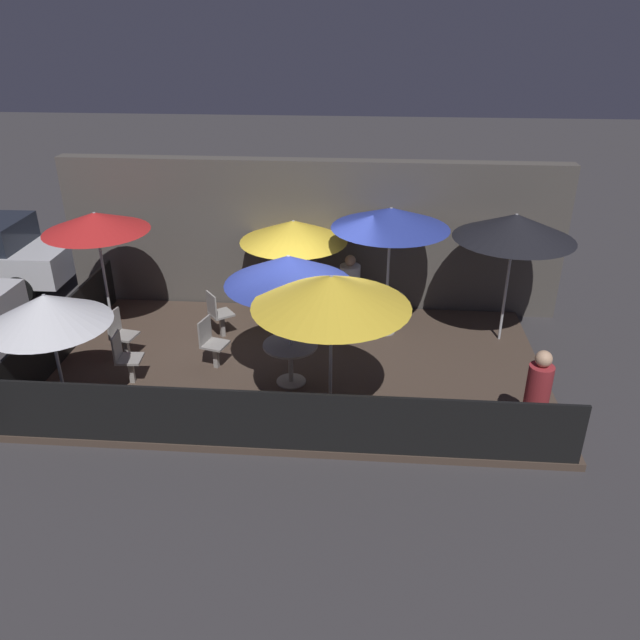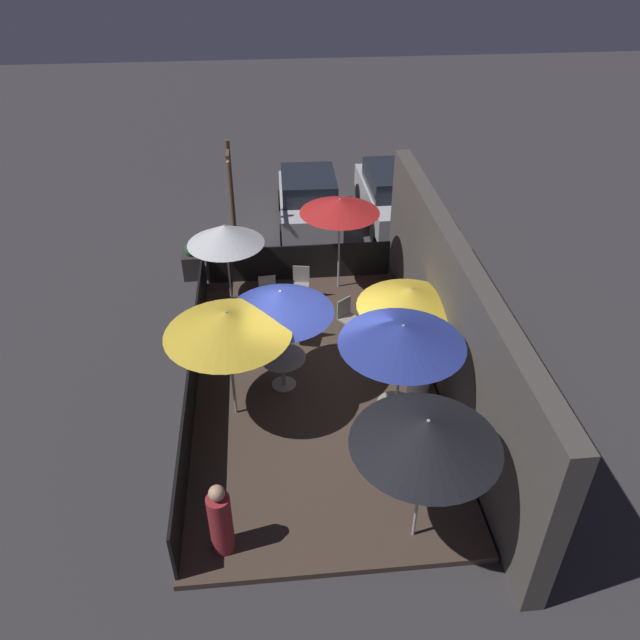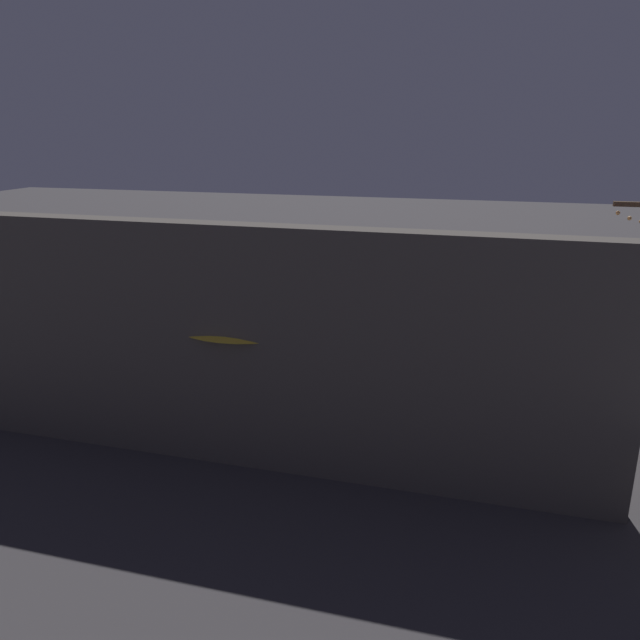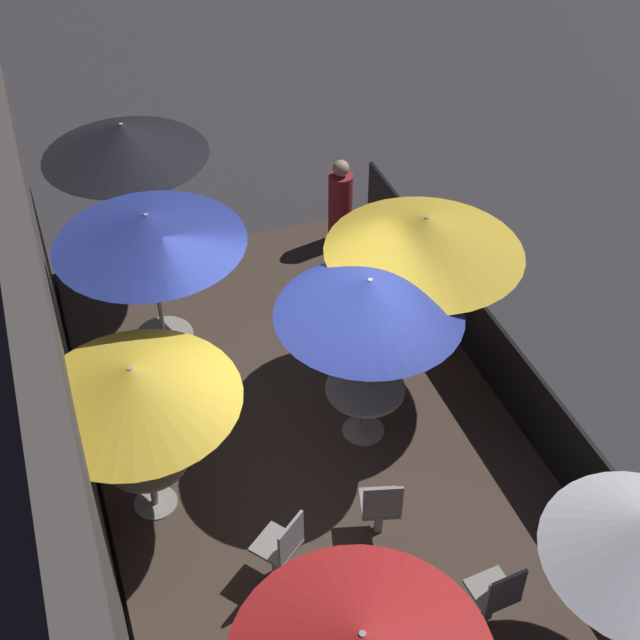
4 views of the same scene
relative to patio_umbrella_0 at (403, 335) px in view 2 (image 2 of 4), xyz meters
name	(u,v)px [view 2 (image 2 of 4)]	position (x,y,z in m)	size (l,w,h in m)	color
ground_plane	(314,389)	(-1.56, -1.35, -2.42)	(60.00, 60.00, 0.00)	#383538
patio_deck	(314,386)	(-1.56, -1.35, -2.36)	(8.58, 4.90, 0.12)	#47382D
building_wall	(450,319)	(-1.56, 1.33, -0.84)	(10.18, 0.36, 3.16)	#4C4742
fence_front	(193,374)	(-1.56, -3.75, -1.83)	(8.38, 0.05, 0.95)	black
fence_side_left	(299,262)	(-5.81, -1.35, -1.83)	(0.05, 4.70, 0.95)	black
patio_umbrella_0	(403,335)	(0.00, 0.00, 0.00)	(2.16, 2.16, 2.50)	#B2B2B7
patio_umbrella_1	(410,298)	(-1.83, 0.58, -0.48)	(2.10, 2.10, 2.04)	#B2B2B7
patio_umbrella_2	(280,302)	(-1.61, -1.96, -0.27)	(2.03, 2.03, 2.27)	#B2B2B7
patio_umbrella_3	(227,323)	(-0.89, -2.92, -0.18)	(2.29, 2.29, 2.36)	#B2B2B7
patio_umbrella_4	(225,234)	(-5.00, -3.10, -0.54)	(1.81, 1.81, 2.01)	#B2B2B7
patio_umbrella_5	(340,206)	(-5.31, -0.39, -0.08)	(1.91, 1.91, 2.40)	#B2B2B7
patio_umbrella_6	(427,432)	(2.18, -0.11, -0.07)	(2.15, 2.15, 2.46)	#B2B2B7
dining_table_0	(396,411)	(0.00, 0.00, -1.71)	(0.70, 0.70, 0.77)	#9E998E
dining_table_1	(405,348)	(-1.83, 0.58, -1.72)	(0.87, 0.87, 0.74)	#9E998E
dining_table_2	(283,363)	(-1.61, -1.96, -1.73)	(0.91, 0.91, 0.73)	#9E998E
patio_chair_0	(347,317)	(-3.18, -0.45, -1.79)	(0.56, 0.56, 0.94)	gray
patio_chair_1	(301,284)	(-4.72, -1.38, -1.81)	(0.47, 0.47, 0.92)	gray
patio_chair_2	(268,294)	(-4.35, -2.18, -1.81)	(0.43, 0.43, 0.91)	gray
patio_chair_3	(298,324)	(-3.04, -1.56, -1.81)	(0.49, 0.49, 0.91)	gray
patron_0	(418,382)	(-0.72, 0.59, -1.70)	(0.52, 0.52, 1.35)	silver
patron_1	(221,521)	(2.12, -3.07, -1.68)	(0.36, 0.36, 1.38)	maroon
planter_box	(193,261)	(-6.45, -4.11, -2.00)	(0.70, 0.49, 0.95)	#332D2D
light_post	(231,194)	(-7.35, -3.00, -0.55)	(1.10, 0.12, 3.31)	brown
parked_car_0	(309,200)	(-9.08, -0.83, -1.58)	(3.90, 1.87, 1.62)	silver
parked_car_1	(393,194)	(-9.24, 1.77, -1.58)	(4.34, 1.83, 1.62)	silver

